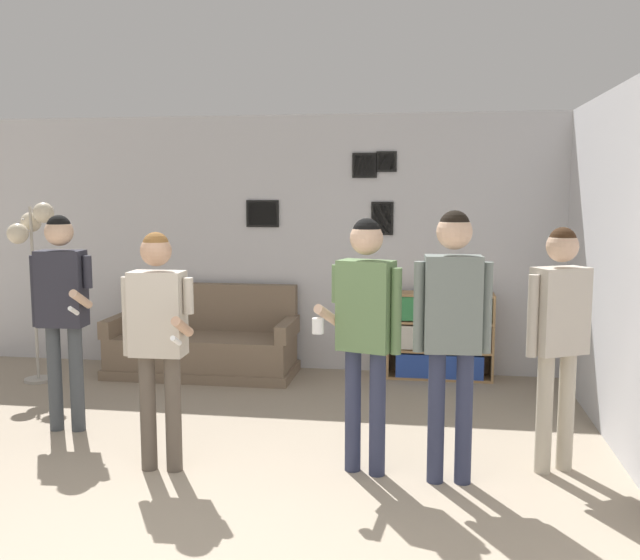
# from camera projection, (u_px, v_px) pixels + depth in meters

# --- Properties ---
(wall_back) EXTENTS (8.02, 0.08, 2.70)m
(wall_back) POSITION_uv_depth(u_px,v_px,m) (294.00, 243.00, 7.61)
(wall_back) COLOR silver
(wall_back) RESTS_ON ground_plane
(wall_right) EXTENTS (0.06, 6.79, 2.70)m
(wall_right) POSITION_uv_depth(u_px,v_px,m) (630.00, 272.00, 5.00)
(wall_right) COLOR silver
(wall_right) RESTS_ON ground_plane
(couch) EXTENTS (1.94, 0.80, 0.92)m
(couch) POSITION_uv_depth(u_px,v_px,m) (204.00, 346.00, 7.47)
(couch) COLOR #7A6651
(couch) RESTS_ON ground_plane
(bookshelf) EXTENTS (1.07, 0.30, 0.88)m
(bookshelf) POSITION_uv_depth(u_px,v_px,m) (440.00, 336.00, 7.27)
(bookshelf) COLOR #A87F51
(bookshelf) RESTS_ON ground_plane
(floor_lamp) EXTENTS (0.41, 0.44, 1.80)m
(floor_lamp) POSITION_uv_depth(u_px,v_px,m) (32.00, 240.00, 7.02)
(floor_lamp) COLOR #ADA89E
(floor_lamp) RESTS_ON ground_plane
(person_player_foreground_left) EXTENTS (0.52, 0.45, 1.73)m
(person_player_foreground_left) POSITION_uv_depth(u_px,v_px,m) (62.00, 299.00, 5.61)
(person_player_foreground_left) COLOR #3D4247
(person_player_foreground_left) RESTS_ON ground_plane
(person_player_foreground_center) EXTENTS (0.50, 0.44, 1.65)m
(person_player_foreground_center) POSITION_uv_depth(u_px,v_px,m) (158.00, 326.00, 4.80)
(person_player_foreground_center) COLOR brown
(person_player_foreground_center) RESTS_ON ground_plane
(person_watcher_holding_cup) EXTENTS (0.57, 0.39, 1.74)m
(person_watcher_holding_cup) POSITION_uv_depth(u_px,v_px,m) (365.00, 318.00, 4.74)
(person_watcher_holding_cup) COLOR #2D334C
(person_watcher_holding_cup) RESTS_ON ground_plane
(person_spectator_near_bookshelf) EXTENTS (0.50, 0.23, 1.80)m
(person_spectator_near_bookshelf) POSITION_uv_depth(u_px,v_px,m) (452.00, 316.00, 4.58)
(person_spectator_near_bookshelf) COLOR #2D334C
(person_spectator_near_bookshelf) RESTS_ON ground_plane
(person_spectator_far_right) EXTENTS (0.45, 0.35, 1.68)m
(person_spectator_far_right) POSITION_uv_depth(u_px,v_px,m) (559.00, 323.00, 4.78)
(person_spectator_far_right) COLOR #B7AD99
(person_spectator_far_right) RESTS_ON ground_plane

